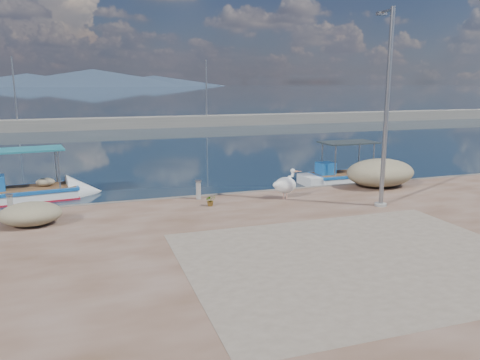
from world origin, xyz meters
The scene contains 14 objects.
ground centered at (0.00, 0.00, 0.00)m, with size 1400.00×1400.00×0.00m, color #162635.
quay centered at (0.00, -6.00, 0.25)m, with size 44.00×22.00×0.50m, color brown.
quay_patch centered at (1.00, -3.00, 0.50)m, with size 9.00×7.00×0.01m, color gray.
breakwater centered at (0.00, 40.00, 0.60)m, with size 120.00×2.20×7.50m.
mountains centered at (4.39, 650.00, 9.51)m, with size 370.00×280.00×22.00m.
boat_left centered at (-8.00, 8.62, 0.20)m, with size 5.57×2.47×2.59m.
boat_right centered at (6.90, 7.49, 0.19)m, with size 5.05×1.81×2.41m.
pelican centered at (1.79, 3.52, 1.05)m, with size 1.22×0.63×1.17m.
lamp_post centered at (4.67, 1.39, 3.80)m, with size 0.44×0.96×7.00m.
bollard_near centered at (-1.48, 4.49, 0.91)m, with size 0.25×0.25×0.75m.
bollard_far centered at (-8.12, 4.31, 0.90)m, with size 0.24×0.24×0.74m.
potted_plant centered at (-1.30, 3.35, 0.71)m, with size 0.38×0.33×0.42m, color #33722D.
net_pile_c centered at (6.59, 4.20, 1.11)m, with size 3.09×2.21×1.21m, color tan.
net_pile_b centered at (-7.35, 2.86, 0.87)m, with size 1.90×1.48×0.74m, color tan.
Camera 1 is at (-5.55, -12.85, 4.98)m, focal length 35.00 mm.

